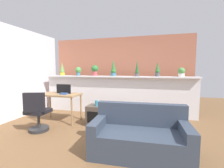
{
  "coord_description": "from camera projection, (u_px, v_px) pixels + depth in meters",
  "views": [
    {
      "loc": [
        1.17,
        -2.67,
        1.39
      ],
      "look_at": [
        0.14,
        1.11,
        1.03
      ],
      "focal_mm": 24.64,
      "sensor_mm": 36.0,
      "label": 1
    }
  ],
  "objects": [
    {
      "name": "ground_plane",
      "position": [
        90.0,
        141.0,
        3.0
      ],
      "size": [
        12.0,
        12.0,
        0.0
      ],
      "primitive_type": "plane",
      "color": "brown"
    },
    {
      "name": "divider_wall",
      "position": [
        115.0,
        96.0,
        4.86
      ],
      "size": [
        4.77,
        0.16,
        1.16
      ],
      "primitive_type": "cube",
      "color": "silver",
      "rests_on": "ground"
    },
    {
      "name": "plant_shelf",
      "position": [
        115.0,
        77.0,
        4.77
      ],
      "size": [
        4.77,
        0.34,
        0.04
      ],
      "primitive_type": "cube",
      "color": "silver",
      "rests_on": "divider_wall"
    },
    {
      "name": "brick_wall_behind",
      "position": [
        119.0,
        74.0,
        5.38
      ],
      "size": [
        4.77,
        0.1,
        2.5
      ],
      "primitive_type": "cube",
      "color": "#AD664C",
      "rests_on": "ground"
    },
    {
      "name": "side_wall_left",
      "position": [
        1.0,
        73.0,
        3.96
      ],
      "size": [
        0.12,
        4.4,
        2.6
      ],
      "primitive_type": "cube",
      "color": "silver",
      "rests_on": "ground"
    },
    {
      "name": "potted_plant_0",
      "position": [
        62.0,
        70.0,
        5.26
      ],
      "size": [
        0.15,
        0.15,
        0.44
      ],
      "color": "gold",
      "rests_on": "plant_shelf"
    },
    {
      "name": "potted_plant_1",
      "position": [
        78.0,
        71.0,
        5.06
      ],
      "size": [
        0.2,
        0.2,
        0.28
      ],
      "color": "#386B84",
      "rests_on": "plant_shelf"
    },
    {
      "name": "potted_plant_2",
      "position": [
        95.0,
        70.0,
        4.91
      ],
      "size": [
        0.23,
        0.23,
        0.34
      ],
      "color": "#B7474C",
      "rests_on": "plant_shelf"
    },
    {
      "name": "potted_plant_3",
      "position": [
        113.0,
        69.0,
        4.78
      ],
      "size": [
        0.17,
        0.17,
        0.5
      ],
      "color": "#386B84",
      "rests_on": "plant_shelf"
    },
    {
      "name": "potted_plant_4",
      "position": [
        137.0,
        69.0,
        4.55
      ],
      "size": [
        0.12,
        0.12,
        0.48
      ],
      "color": "#4C4C51",
      "rests_on": "plant_shelf"
    },
    {
      "name": "potted_plant_5",
      "position": [
        158.0,
        70.0,
        4.45
      ],
      "size": [
        0.14,
        0.14,
        0.41
      ],
      "color": "#4C4C51",
      "rests_on": "plant_shelf"
    },
    {
      "name": "potted_plant_6",
      "position": [
        181.0,
        72.0,
        4.25
      ],
      "size": [
        0.18,
        0.18,
        0.25
      ],
      "color": "silver",
      "rests_on": "plant_shelf"
    },
    {
      "name": "desk",
      "position": [
        60.0,
        97.0,
        4.16
      ],
      "size": [
        1.1,
        0.6,
        0.75
      ],
      "color": "#99754C",
      "rests_on": "ground"
    },
    {
      "name": "tv_monitor",
      "position": [
        64.0,
        89.0,
        4.19
      ],
      "size": [
        0.42,
        0.04,
        0.25
      ],
      "primitive_type": "cube",
      "color": "black",
      "rests_on": "desk"
    },
    {
      "name": "office_chair",
      "position": [
        37.0,
        115.0,
        3.44
      ],
      "size": [
        0.5,
        0.5,
        0.91
      ],
      "color": "#262628",
      "rests_on": "ground"
    },
    {
      "name": "side_cube_shelf",
      "position": [
        96.0,
        115.0,
        3.89
      ],
      "size": [
        0.4,
        0.41,
        0.5
      ],
      "color": "#4C4238",
      "rests_on": "ground"
    },
    {
      "name": "vase_on_shelf",
      "position": [
        97.0,
        103.0,
        3.82
      ],
      "size": [
        0.09,
        0.09,
        0.14
      ],
      "primitive_type": "cylinder",
      "color": "teal",
      "rests_on": "side_cube_shelf"
    },
    {
      "name": "book_on_desk",
      "position": [
        64.0,
        94.0,
        4.05
      ],
      "size": [
        0.19,
        0.13,
        0.04
      ],
      "primitive_type": "cube",
      "color": "#2D4C8C",
      "rests_on": "desk"
    },
    {
      "name": "couch",
      "position": [
        140.0,
        137.0,
        2.55
      ],
      "size": [
        1.6,
        0.84,
        0.8
      ],
      "color": "#333D4C",
      "rests_on": "ground"
    }
  ]
}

